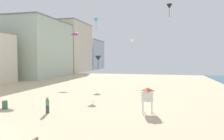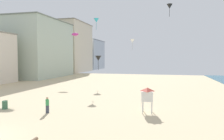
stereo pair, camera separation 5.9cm
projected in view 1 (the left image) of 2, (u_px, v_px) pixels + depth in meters
The scene contains 11 objects.
boardwalk_hotel_mid at pixel (31, 49), 61.61m from camera, with size 17.80×20.64×16.46m.
boardwalk_hotel_far at pixel (67, 47), 84.08m from camera, with size 15.30×19.37×19.52m.
boardwalk_hotel_distant at pixel (86, 55), 105.09m from camera, with size 14.40×18.04×14.32m.
kite_flyer at pixel (47, 104), 20.91m from camera, with size 0.34×0.34×1.64m.
lifeguard_stand at pixel (147, 95), 21.12m from camera, with size 1.10×1.10×2.55m.
beach_trash_bin at pixel (5, 105), 22.63m from camera, with size 0.56×0.56×0.90m, color #3D6B4C.
kite_magenta_parafoil at pixel (75, 34), 48.57m from camera, with size 1.76×0.49×0.68m.
kite_black_delta at pixel (169, 6), 40.78m from camera, with size 1.09×1.09×2.49m.
kite_black_delta_2 at pixel (98, 58), 39.60m from camera, with size 1.19×1.19×2.71m.
kite_white_delta at pixel (132, 41), 41.75m from camera, with size 0.92×0.92×2.10m.
kite_cyan_delta at pixel (96, 20), 42.23m from camera, with size 1.01×1.01×2.29m.
Camera 1 is at (12.40, -10.99, 5.53)m, focal length 33.57 mm.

